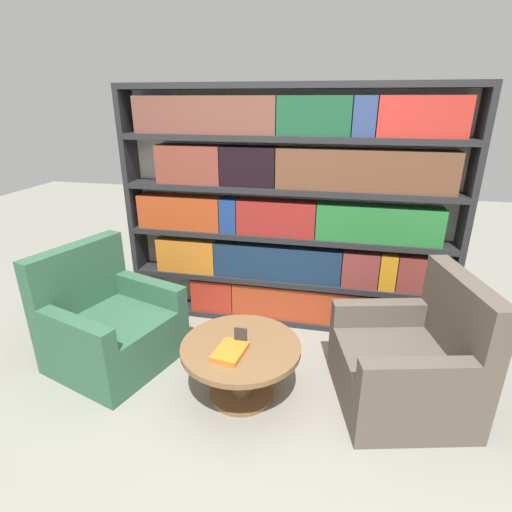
# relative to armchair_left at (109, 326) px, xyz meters

# --- Properties ---
(ground_plane) EXTENTS (14.00, 14.00, 0.00)m
(ground_plane) POSITION_rel_armchair_left_xyz_m (1.28, -0.32, -0.31)
(ground_plane) COLOR gray
(bookshelf) EXTENTS (2.96, 0.30, 2.14)m
(bookshelf) POSITION_rel_armchair_left_xyz_m (1.32, 0.95, 0.75)
(bookshelf) COLOR silver
(bookshelf) RESTS_ON ground_plane
(armchair_left) EXTENTS (1.05, 1.07, 0.95)m
(armchair_left) POSITION_rel_armchair_left_xyz_m (0.00, 0.00, 0.00)
(armchair_left) COLOR #336047
(armchair_left) RESTS_ON ground_plane
(armchair_right) EXTENTS (1.01, 1.03, 0.95)m
(armchair_right) POSITION_rel_armchair_left_xyz_m (2.29, -0.00, 0.00)
(armchair_right) COLOR brown
(armchair_right) RESTS_ON ground_plane
(coffee_table) EXTENTS (0.84, 0.84, 0.43)m
(coffee_table) POSITION_rel_armchair_left_xyz_m (1.14, -0.20, -0.00)
(coffee_table) COLOR brown
(coffee_table) RESTS_ON ground_plane
(table_sign) EXTENTS (0.09, 0.06, 0.13)m
(table_sign) POSITION_rel_armchair_left_xyz_m (1.14, -0.20, 0.17)
(table_sign) COLOR black
(table_sign) RESTS_ON coffee_table
(stray_book) EXTENTS (0.22, 0.28, 0.04)m
(stray_book) POSITION_rel_armchair_left_xyz_m (1.10, -0.31, 0.14)
(stray_book) COLOR orange
(stray_book) RESTS_ON coffee_table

